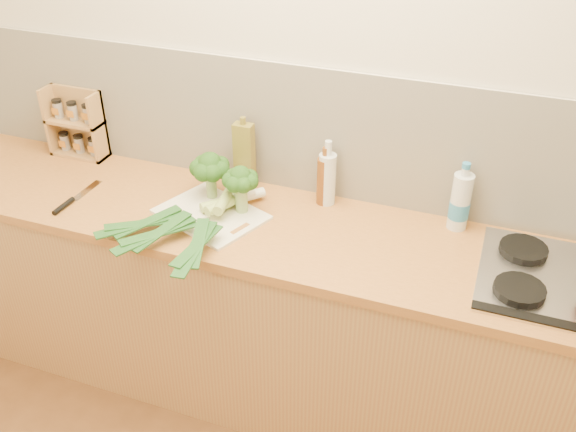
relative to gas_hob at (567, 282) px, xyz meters
The scene contains 15 objects.
room_shell 1.09m from the gas_hob, 163.89° to the left, with size 3.50×3.50×3.50m.
counter 1.12m from the gas_hob, behind, with size 3.20×0.62×0.90m.
gas_hob is the anchor object (origin of this frame).
chopping_board 1.32m from the gas_hob, behind, with size 0.40×0.29×0.01m, color white.
broccoli_left 1.38m from the gas_hob, behind, with size 0.16×0.16×0.20m.
broccoli_right 1.22m from the gas_hob, behind, with size 0.14×0.14×0.20m.
leek_front 1.35m from the gas_hob, behind, with size 0.50×0.54×0.04m.
leek_mid 1.32m from the gas_hob, behind, with size 0.33×0.58×0.04m.
leek_back 1.26m from the gas_hob, behind, with size 0.14×0.68×0.04m.
chefs_knife 1.90m from the gas_hob, behind, with size 0.04×0.30×0.02m.
spice_rack 2.13m from the gas_hob, behind, with size 0.26×0.11×0.32m.
oil_tin 1.31m from the gas_hob, behind, with size 0.08×0.05×0.32m.
glass_bottle 0.96m from the gas_hob, 166.15° to the left, with size 0.07×0.07×0.28m.
amber_bottle 0.96m from the gas_hob, 166.48° to the left, with size 0.06×0.06×0.25m.
water_bottle 0.47m from the gas_hob, 150.26° to the left, with size 0.08×0.08×0.26m.
Camera 1 is at (0.72, -0.72, 2.28)m, focal length 40.00 mm.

